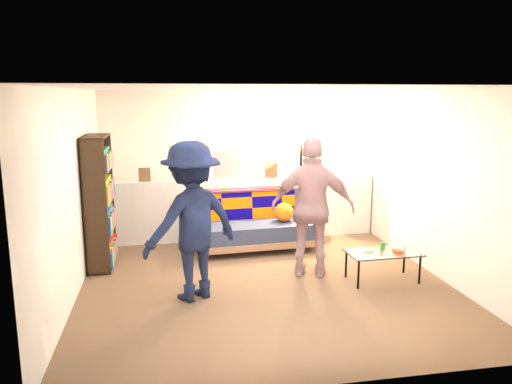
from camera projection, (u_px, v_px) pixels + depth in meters
ground at (262, 277)px, 6.46m from camera, size 5.00×5.00×0.00m
room_shell at (255, 145)px, 6.60m from camera, size 4.60×5.05×2.45m
half_wall_ledge at (240, 209)px, 8.10m from camera, size 4.45×0.15×1.00m
ledge_decor at (226, 168)px, 7.92m from camera, size 2.97×0.02×0.45m
futon_sofa at (256, 225)px, 7.63m from camera, size 1.87×0.99×0.78m
bookshelf at (99, 206)px, 6.79m from camera, size 0.30×0.90×1.79m
coffee_table at (383, 254)px, 6.29m from camera, size 0.92×0.52×0.47m
floor_lamp at (300, 169)px, 8.02m from camera, size 0.38×0.31×1.63m
person_left at (192, 221)px, 5.66m from camera, size 1.36×1.15×1.83m
person_right at (313, 208)px, 6.37m from camera, size 1.15×0.74×1.81m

